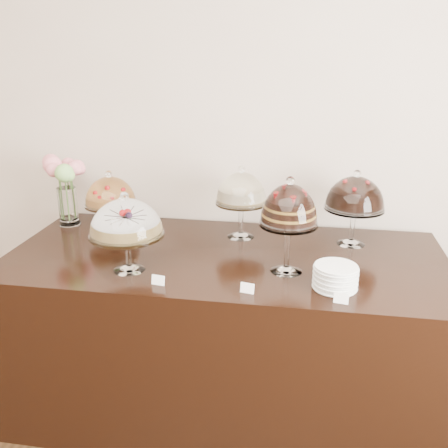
% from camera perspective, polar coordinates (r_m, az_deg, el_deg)
% --- Properties ---
extents(wall_back, '(5.00, 0.04, 3.00)m').
position_cam_1_polar(wall_back, '(2.93, -1.84, 11.91)').
color(wall_back, '#BEAC99').
rests_on(wall_back, ground).
extents(display_counter, '(2.20, 1.00, 0.90)m').
position_cam_1_polar(display_counter, '(2.73, 0.18, -12.19)').
color(display_counter, black).
rests_on(display_counter, ground).
extents(cake_stand_sugar_sponge, '(0.34, 0.34, 0.38)m').
position_cam_1_polar(cake_stand_sugar_sponge, '(2.31, -11.14, 0.33)').
color(cake_stand_sugar_sponge, white).
rests_on(cake_stand_sugar_sponge, display_counter).
extents(cake_stand_choco_layer, '(0.27, 0.27, 0.46)m').
position_cam_1_polar(cake_stand_choco_layer, '(2.25, 7.44, 1.72)').
color(cake_stand_choco_layer, white).
rests_on(cake_stand_choco_layer, display_counter).
extents(cake_stand_cheesecake, '(0.28, 0.28, 0.40)m').
position_cam_1_polar(cake_stand_cheesecake, '(2.68, 1.99, 3.75)').
color(cake_stand_cheesecake, white).
rests_on(cake_stand_cheesecake, display_counter).
extents(cake_stand_dark_choco, '(0.31, 0.31, 0.40)m').
position_cam_1_polar(cake_stand_dark_choco, '(2.66, 14.76, 3.12)').
color(cake_stand_dark_choco, white).
rests_on(cake_stand_dark_choco, display_counter).
extents(cake_stand_fruit_tart, '(0.29, 0.29, 0.34)m').
position_cam_1_polar(cake_stand_fruit_tart, '(2.88, -12.89, 3.37)').
color(cake_stand_fruit_tart, white).
rests_on(cake_stand_fruit_tart, display_counter).
extents(flower_vase, '(0.25, 0.33, 0.41)m').
position_cam_1_polar(flower_vase, '(3.02, -17.81, 4.81)').
color(flower_vase, white).
rests_on(flower_vase, display_counter).
extents(plate_stack, '(0.19, 0.19, 0.10)m').
position_cam_1_polar(plate_stack, '(2.21, 12.61, -5.93)').
color(plate_stack, white).
rests_on(plate_stack, display_counter).
extents(price_card_left, '(0.06, 0.02, 0.04)m').
position_cam_1_polar(price_card_left, '(2.22, -7.54, -6.38)').
color(price_card_left, white).
rests_on(price_card_left, display_counter).
extents(price_card_right, '(0.06, 0.03, 0.04)m').
position_cam_1_polar(price_card_right, '(2.11, 13.24, -8.27)').
color(price_card_right, white).
rests_on(price_card_right, display_counter).
extents(price_card_extra, '(0.06, 0.03, 0.04)m').
position_cam_1_polar(price_card_extra, '(2.14, 2.68, -7.33)').
color(price_card_extra, white).
rests_on(price_card_extra, display_counter).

